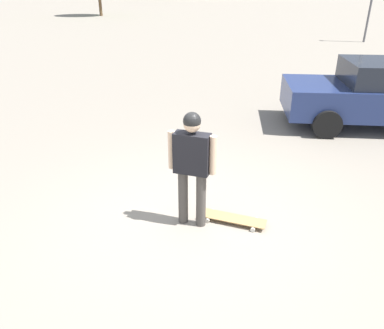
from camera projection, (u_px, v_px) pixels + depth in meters
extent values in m
plane|color=gray|center=(192.00, 223.00, 5.36)|extent=(220.00, 220.00, 0.00)
cylinder|color=#4C4742|center=(183.00, 197.00, 5.22)|extent=(0.14, 0.14, 0.81)
cylinder|color=#4C4742|center=(201.00, 200.00, 5.15)|extent=(0.14, 0.14, 0.81)
cube|color=black|center=(192.00, 153.00, 4.88)|extent=(0.50, 0.26, 0.56)
cylinder|color=beige|center=(172.00, 150.00, 4.96)|extent=(0.09, 0.09, 0.53)
cylinder|color=beige|center=(213.00, 155.00, 4.80)|extent=(0.09, 0.09, 0.53)
sphere|color=beige|center=(192.00, 124.00, 4.70)|extent=(0.22, 0.22, 0.22)
sphere|color=black|center=(192.00, 121.00, 4.69)|extent=(0.23, 0.23, 0.23)
cube|color=tan|center=(232.00, 218.00, 5.35)|extent=(0.98, 0.34, 0.01)
cylinder|color=silver|center=(207.00, 221.00, 5.35)|extent=(0.06, 0.04, 0.06)
cylinder|color=silver|center=(213.00, 211.00, 5.58)|extent=(0.06, 0.04, 0.06)
cylinder|color=silver|center=(253.00, 230.00, 5.15)|extent=(0.06, 0.04, 0.06)
cylinder|color=silver|center=(256.00, 220.00, 5.38)|extent=(0.06, 0.04, 0.06)
cube|color=navy|center=(379.00, 99.00, 8.71)|extent=(4.66, 3.21, 0.69)
cylinder|color=black|center=(327.00, 124.00, 8.16)|extent=(0.66, 0.41, 0.63)
cylinder|color=black|center=(311.00, 101.00, 9.78)|extent=(0.66, 0.41, 0.63)
cylinder|color=#59595E|center=(371.00, 2.00, 20.72)|extent=(0.12, 0.12, 4.23)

